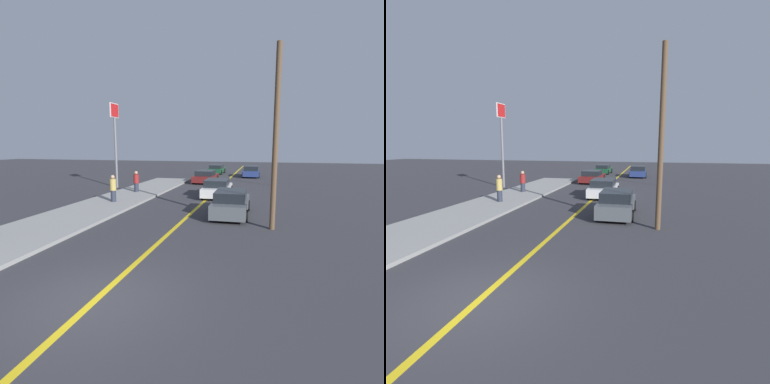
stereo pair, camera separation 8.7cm
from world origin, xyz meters
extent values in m
plane|color=#333338|center=(0.00, 0.00, 0.00)|extent=(120.00, 120.00, 0.00)
cube|color=gold|center=(0.00, 18.00, 0.00)|extent=(0.20, 60.00, 0.01)
cube|color=gray|center=(-5.67, 12.39, 0.07)|extent=(3.88, 24.78, 0.15)
cube|color=#4C5156|center=(2.19, 9.79, 0.51)|extent=(1.84, 4.20, 0.69)
cube|color=black|center=(2.19, 9.58, 1.11)|extent=(1.59, 2.32, 0.51)
cylinder|color=black|center=(1.33, 11.06, 0.30)|extent=(0.23, 0.61, 0.61)
cylinder|color=black|center=(3.00, 11.09, 0.30)|extent=(0.23, 0.61, 0.61)
cylinder|color=black|center=(1.37, 8.48, 0.30)|extent=(0.23, 0.61, 0.61)
cylinder|color=black|center=(3.05, 8.51, 0.30)|extent=(0.23, 0.61, 0.61)
cube|color=silver|center=(0.53, 15.43, 0.48)|extent=(1.90, 4.21, 0.60)
cube|color=black|center=(0.53, 15.23, 1.04)|extent=(1.65, 2.33, 0.50)
cylinder|color=black|center=(-0.35, 16.71, 0.33)|extent=(0.23, 0.66, 0.66)
cylinder|color=black|center=(1.37, 16.75, 0.33)|extent=(0.23, 0.66, 0.66)
cylinder|color=black|center=(-0.30, 14.12, 0.33)|extent=(0.23, 0.66, 0.66)
cylinder|color=black|center=(1.42, 14.16, 0.33)|extent=(0.23, 0.66, 0.66)
cube|color=maroon|center=(-1.88, 23.21, 0.47)|extent=(1.98, 4.22, 0.58)
cube|color=black|center=(-1.88, 23.00, 0.99)|extent=(1.71, 2.34, 0.47)
cylinder|color=black|center=(-2.74, 24.53, 0.33)|extent=(0.24, 0.66, 0.66)
cylinder|color=black|center=(-0.96, 24.48, 0.33)|extent=(0.24, 0.66, 0.66)
cylinder|color=black|center=(-2.81, 21.94, 0.33)|extent=(0.24, 0.66, 0.66)
cylinder|color=black|center=(-1.03, 21.89, 0.33)|extent=(0.24, 0.66, 0.66)
cube|color=navy|center=(2.24, 29.72, 0.49)|extent=(1.97, 4.10, 0.62)
cube|color=black|center=(2.24, 29.52, 1.05)|extent=(1.68, 2.28, 0.50)
cylinder|color=black|center=(1.33, 30.93, 0.32)|extent=(0.25, 0.65, 0.64)
cylinder|color=black|center=(3.05, 31.00, 0.32)|extent=(0.25, 0.65, 0.64)
cylinder|color=black|center=(1.43, 28.43, 0.32)|extent=(0.25, 0.65, 0.64)
cylinder|color=black|center=(3.14, 28.50, 0.32)|extent=(0.25, 0.65, 0.64)
cube|color=#144728|center=(-2.35, 32.76, 0.44)|extent=(1.88, 3.92, 0.55)
cube|color=black|center=(-2.35, 32.57, 0.94)|extent=(1.60, 2.18, 0.44)
cylinder|color=black|center=(-3.12, 33.99, 0.30)|extent=(0.24, 0.61, 0.60)
cylinder|color=black|center=(-1.49, 33.92, 0.30)|extent=(0.24, 0.61, 0.60)
cylinder|color=black|center=(-3.22, 31.60, 0.30)|extent=(0.24, 0.61, 0.60)
cylinder|color=black|center=(-1.58, 31.53, 0.30)|extent=(0.24, 0.61, 0.60)
cylinder|color=#282D3D|center=(-5.49, 11.08, 0.51)|extent=(0.34, 0.34, 0.73)
cylinder|color=tan|center=(-5.49, 11.08, 1.24)|extent=(0.39, 0.39, 0.73)
sphere|color=tan|center=(-5.49, 11.08, 1.73)|extent=(0.26, 0.26, 0.26)
cylinder|color=#282D3D|center=(-5.76, 15.21, 0.48)|extent=(0.35, 0.35, 0.67)
cylinder|color=maroon|center=(-5.76, 15.21, 1.15)|extent=(0.41, 0.41, 0.67)
sphere|color=tan|center=(-5.76, 15.21, 1.62)|extent=(0.27, 0.27, 0.27)
cylinder|color=slate|center=(4.68, 22.48, 1.98)|extent=(0.12, 0.12, 3.96)
cube|color=black|center=(4.68, 22.30, 3.69)|extent=(0.18, 0.18, 0.55)
sphere|color=orange|center=(4.68, 22.21, 3.85)|extent=(0.14, 0.14, 0.14)
cylinder|color=slate|center=(-8.84, 17.91, 3.05)|extent=(0.20, 0.20, 6.10)
cube|color=silver|center=(-8.84, 17.91, 6.64)|extent=(0.08, 1.39, 1.19)
cube|color=red|center=(-8.84, 17.91, 6.64)|extent=(0.12, 1.27, 1.07)
cylinder|color=brown|center=(4.29, 7.50, 3.98)|extent=(0.24, 0.24, 7.95)
camera|label=1|loc=(3.94, -6.02, 3.77)|focal=28.00mm
camera|label=2|loc=(4.03, -6.00, 3.77)|focal=28.00mm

